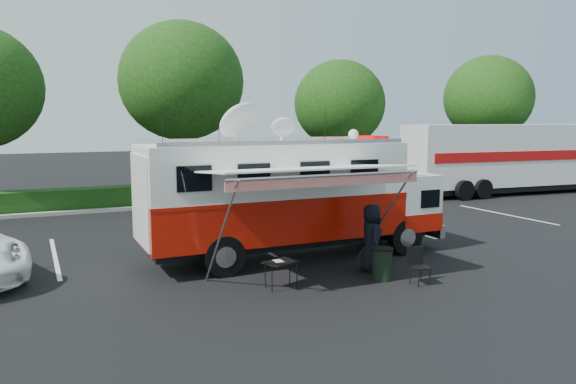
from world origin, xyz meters
name	(u,v)px	position (x,y,z in m)	size (l,w,h in m)	color
ground_plane	(295,257)	(0.00, 0.00, 0.00)	(120.00, 120.00, 0.00)	black
back_border	(205,101)	(1.14, 12.90, 5.00)	(60.00, 6.14, 8.87)	#9E998E
stall_lines	(244,239)	(-0.50, 3.00, 0.00)	(24.12, 5.50, 0.01)	silver
command_truck	(293,195)	(-0.08, 0.00, 1.86)	(9.07, 2.49, 4.36)	black
awning	(308,172)	(-0.89, -2.59, 2.80)	(4.95, 2.56, 2.99)	white
person	(371,271)	(1.19, -2.27, 0.00)	(0.90, 0.58, 1.84)	black
folding_table	(281,263)	(-1.66, -2.67, 0.63)	(0.95, 0.82, 0.68)	black
folding_chair	(418,262)	(1.61, -3.72, 0.54)	(0.52, 0.55, 0.92)	black
trash_bin	(382,264)	(0.98, -3.09, 0.42)	(0.56, 0.56, 0.84)	black
semi_trailer	(509,157)	(16.96, 8.14, 2.00)	(12.48, 3.57, 3.80)	silver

